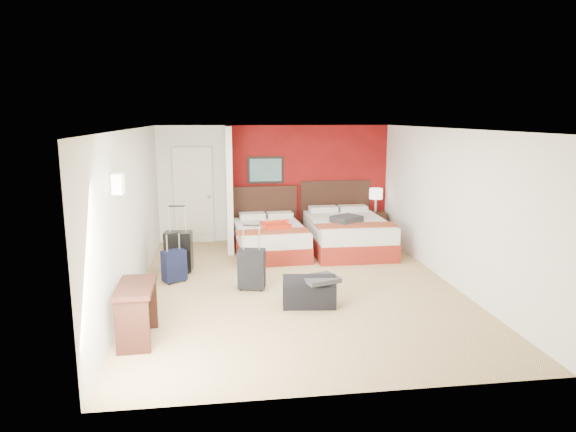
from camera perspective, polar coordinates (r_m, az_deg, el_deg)
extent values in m
plane|color=tan|center=(8.25, 0.97, -7.90)|extent=(6.50, 6.50, 0.00)
cube|color=white|center=(11.11, -1.52, 3.69)|extent=(5.00, 0.04, 2.50)
cube|color=white|center=(7.95, -17.11, 0.21)|extent=(0.04, 6.50, 2.50)
cube|color=black|center=(11.00, -2.53, 5.18)|extent=(0.78, 0.03, 0.58)
cube|color=white|center=(6.37, -18.52, 3.44)|extent=(0.12, 0.20, 0.24)
cube|color=maroon|center=(11.20, 2.32, 3.74)|extent=(3.50, 0.04, 2.50)
cube|color=silver|center=(10.42, -6.62, 3.12)|extent=(0.12, 1.20, 2.50)
cube|color=silver|center=(11.05, -10.55, 2.28)|extent=(0.82, 0.06, 2.05)
cube|color=white|center=(10.09, -2.07, -2.66)|extent=(1.44, 1.97, 0.57)
cube|color=silver|center=(10.40, 6.66, -2.10)|extent=(1.51, 2.15, 0.65)
cube|color=red|center=(9.93, -1.46, -0.95)|extent=(0.69, 0.82, 0.09)
cube|color=#323337|center=(10.01, 6.58, -0.35)|extent=(0.67, 0.64, 0.13)
cube|color=#321A10|center=(11.43, 9.72, -1.05)|extent=(0.50, 0.50, 0.62)
cylinder|color=silver|center=(11.32, 9.81, 1.76)|extent=(0.32, 0.32, 0.52)
cube|color=black|center=(9.09, -12.16, -4.06)|extent=(0.49, 0.33, 0.69)
cube|color=black|center=(8.05, -4.10, -6.11)|extent=(0.46, 0.34, 0.61)
cube|color=black|center=(8.59, -12.65, -5.62)|extent=(0.43, 0.38, 0.51)
cube|color=black|center=(7.40, 2.37, -8.62)|extent=(0.79, 0.48, 0.38)
cube|color=#343338|center=(7.30, 3.62, -7.05)|extent=(0.59, 0.54, 0.06)
cube|color=black|center=(6.50, -16.57, -10.38)|extent=(0.45, 0.86, 0.71)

